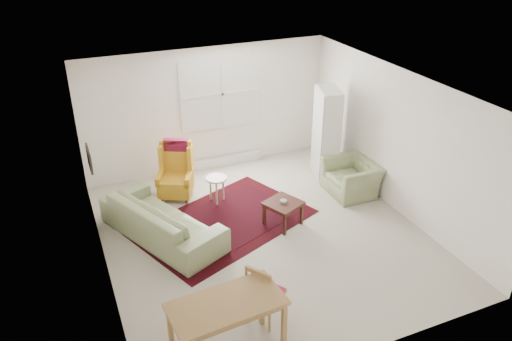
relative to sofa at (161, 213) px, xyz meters
name	(u,v)px	position (x,y,z in m)	size (l,w,h in m)	color
room	(259,161)	(1.55, -0.38, 0.80)	(5.04, 5.54, 2.51)	#BBB19F
rug	(224,222)	(1.06, -0.01, -0.44)	(2.88, 1.85, 0.03)	black
sofa	(161,213)	(0.00, 0.00, 0.00)	(2.28, 0.89, 0.92)	#7F8C5D
armchair	(352,175)	(3.63, 0.04, -0.08)	(0.97, 0.84, 0.75)	#7F8C5D
wingback_chair	(175,171)	(0.54, 1.18, 0.07)	(0.61, 0.64, 1.06)	gold
coffee_table	(283,213)	(1.96, -0.45, -0.24)	(0.54, 0.54, 0.44)	#3F1B13
stool	(217,190)	(1.18, 0.70, -0.20)	(0.38, 0.38, 0.51)	white
cabinet	(327,134)	(3.51, 0.83, 0.45)	(0.38, 0.73, 1.82)	white
desk	(228,330)	(0.12, -2.75, -0.04)	(1.31, 0.66, 0.83)	#A47A42
desk_chair	(266,292)	(0.78, -2.37, 0.00)	(0.40, 0.40, 0.91)	#A47A42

